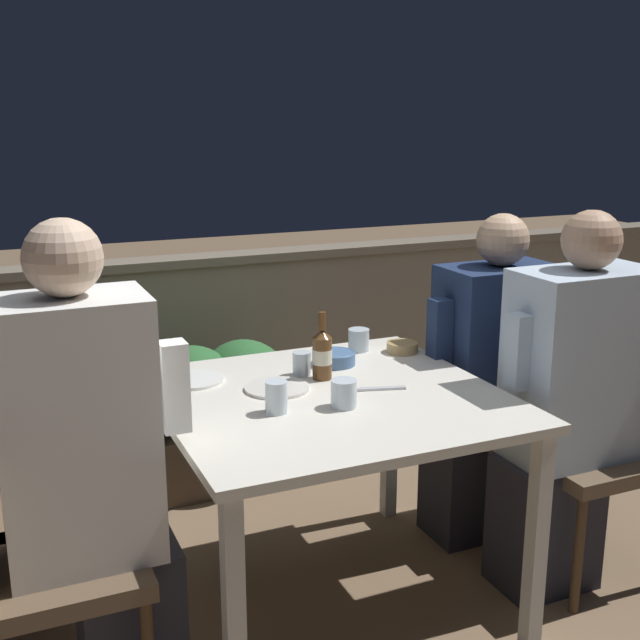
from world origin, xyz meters
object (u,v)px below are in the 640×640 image
chair_left_near (20,546)px  chair_right_far (528,396)px  person_blue_shirt (570,405)px  person_white_polo (93,476)px  beer_bottle (322,354)px  chair_right_near (611,430)px  person_navy_jumper (487,379)px

chair_left_near → chair_right_far: 1.91m
chair_left_near → person_blue_shirt: 1.72m
person_white_polo → person_blue_shirt: person_white_polo is taller
person_blue_shirt → beer_bottle: (-0.74, 0.34, 0.17)m
chair_left_near → chair_right_far: (1.87, 0.39, 0.00)m
chair_left_near → chair_right_near: (1.91, -0.01, 0.00)m
person_navy_jumper → person_blue_shirt: bearing=-83.6°
person_white_polo → chair_right_near: bearing=-0.3°
chair_left_near → beer_bottle: beer_bottle is taller
chair_right_near → person_navy_jumper: person_navy_jumper is taller
person_white_polo → chair_right_near: person_white_polo is taller
chair_left_near → person_navy_jumper: person_navy_jumper is taller
chair_right_far → person_navy_jumper: (-0.19, -0.00, 0.10)m
chair_left_near → person_white_polo: 0.25m
chair_right_far → person_navy_jumper: 0.22m
person_white_polo → beer_bottle: (0.79, 0.33, 0.14)m
person_white_polo → beer_bottle: person_white_polo is taller
chair_right_near → beer_bottle: beer_bottle is taller
person_blue_shirt → beer_bottle: 0.84m
person_white_polo → person_blue_shirt: 1.53m
chair_left_near → person_blue_shirt: person_blue_shirt is taller
beer_bottle → chair_right_near: bearing=-20.0°
person_navy_jumper → chair_right_near: bearing=-59.3°
person_blue_shirt → chair_right_far: size_ratio=1.52×
chair_left_near → chair_right_near: size_ratio=1.00×
person_white_polo → chair_right_far: 1.73m
chair_left_near → person_blue_shirt: bearing=-0.3°
chair_left_near → person_blue_shirt: (1.72, -0.01, 0.12)m
person_white_polo → person_navy_jumper: (1.49, 0.39, -0.06)m
person_white_polo → chair_right_far: person_white_polo is taller
chair_right_near → chair_left_near: bearing=179.7°
person_blue_shirt → person_white_polo: bearing=179.7°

